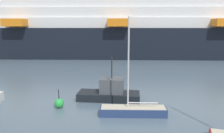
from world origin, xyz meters
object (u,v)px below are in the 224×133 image
(channel_buoy_0, at_px, (59,103))
(cruise_ship, at_px, (74,27))
(sailboat_3, at_px, (133,110))
(fishing_boat_0, at_px, (110,92))

(channel_buoy_0, distance_m, cruise_ship, 32.77)
(sailboat_3, distance_m, fishing_boat_0, 3.81)
(sailboat_3, xyz_separation_m, fishing_boat_0, (-1.68, 3.40, 0.27))
(sailboat_3, relative_size, cruise_ship, 0.06)
(cruise_ship, bearing_deg, channel_buoy_0, -80.97)
(sailboat_3, distance_m, cruise_ship, 35.33)
(channel_buoy_0, height_order, cruise_ship, cruise_ship)
(fishing_boat_0, relative_size, cruise_ship, 0.05)
(sailboat_3, height_order, channel_buoy_0, sailboat_3)
(sailboat_3, relative_size, fishing_boat_0, 1.27)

